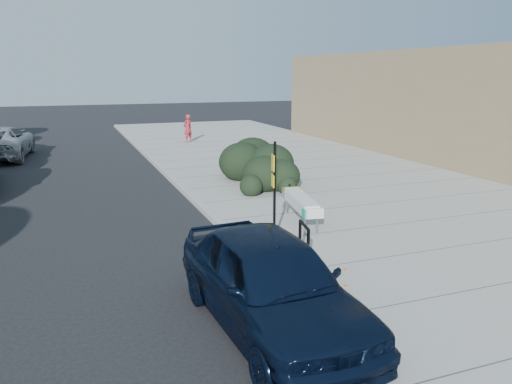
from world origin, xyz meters
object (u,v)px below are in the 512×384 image
at_px(sign_post, 274,184).
at_px(sedan_navy, 271,282).
at_px(bench, 301,202).
at_px(pedestrian, 188,128).
at_px(suv_silver, 0,143).
at_px(bike_rack, 304,242).

xyz_separation_m(sign_post, sedan_navy, (-1.62, -3.70, -0.71)).
xyz_separation_m(bench, pedestrian, (0.97, 17.00, 0.23)).
bearing_deg(suv_silver, bench, 124.75).
distance_m(bike_rack, pedestrian, 20.14).
xyz_separation_m(suv_silver, pedestrian, (9.72, 1.53, 0.17)).
bearing_deg(pedestrian, sign_post, 54.44).
bearing_deg(sign_post, pedestrian, 93.89).
height_order(bench, sign_post, sign_post).
relative_size(bench, bike_rack, 2.48).
bearing_deg(sign_post, bench, 50.19).
distance_m(bench, pedestrian, 17.03).
height_order(bike_rack, sign_post, sign_post).
bearing_deg(sedan_navy, bench, 55.76).
bearing_deg(sign_post, bike_rack, -84.47).
height_order(bike_rack, pedestrian, pedestrian).
relative_size(sedan_navy, pedestrian, 2.94).
height_order(sedan_navy, suv_silver, sedan_navy).
distance_m(bike_rack, suv_silver, 19.88).
distance_m(sedan_navy, suv_silver, 21.02).
height_order(bench, bike_rack, bike_rack).
bearing_deg(bench, sedan_navy, -110.70).
bearing_deg(pedestrian, sedan_navy, 51.42).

